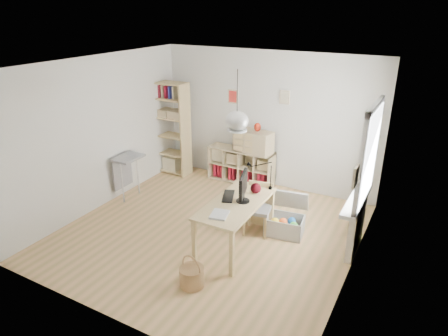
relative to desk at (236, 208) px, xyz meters
The scene contains 20 objects.
ground 0.87m from the desk, 164.74° to the left, with size 4.50×4.50×0.00m, color tan.
room_shell 1.34m from the desk, 164.74° to the left, with size 4.50×4.50×4.50m.
window_unit 2.04m from the desk, 24.12° to the left, with size 0.07×1.16×1.46m.
radiator 1.82m from the desk, 24.58° to the left, with size 0.10×0.80×0.80m, color silver.
windowsill 1.77m from the desk, 25.25° to the left, with size 0.22×1.20×0.06m, color silver.
desk is the anchor object (origin of this frame).
cube_shelf 2.48m from the desk, 114.61° to the left, with size 1.40×0.38×0.72m.
tall_bookshelf 3.27m from the desk, 142.99° to the left, with size 0.80×0.38×2.00m.
side_table 2.64m from the desk, 169.06° to the left, with size 0.40×0.55×0.85m.
chair 0.61m from the desk, 77.76° to the left, with size 0.47×0.47×0.83m.
wicker_basket 1.24m from the desk, 93.57° to the right, with size 0.33×0.33×0.46m.
storage_chest 1.02m from the desk, 53.69° to the left, with size 0.69×0.76×0.64m.
monitor 0.36m from the desk, 43.69° to the left, with size 0.20×0.50×0.45m.
keyboard 0.24m from the desk, 150.41° to the left, with size 0.16×0.42×0.02m, color black.
task_lamp 0.73m from the desk, 83.20° to the left, with size 0.40×0.15×0.43m.
yarn_ball 0.48m from the desk, 73.26° to the left, with size 0.17×0.17×0.17m, color #490916.
paper_tray 0.48m from the desk, 92.19° to the right, with size 0.23×0.29×0.03m, color silver.
drawer_chest 2.33m from the desk, 108.54° to the left, with size 0.77×0.35×0.44m, color #CDB287.
red_vase 2.36m from the desk, 106.70° to the left, with size 0.14×0.14×0.17m, color maroon.
potted_plant 1.95m from the desk, 35.02° to the left, with size 0.27×0.23×0.30m, color #256325.
Camera 1 is at (2.94, -4.88, 3.49)m, focal length 32.00 mm.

